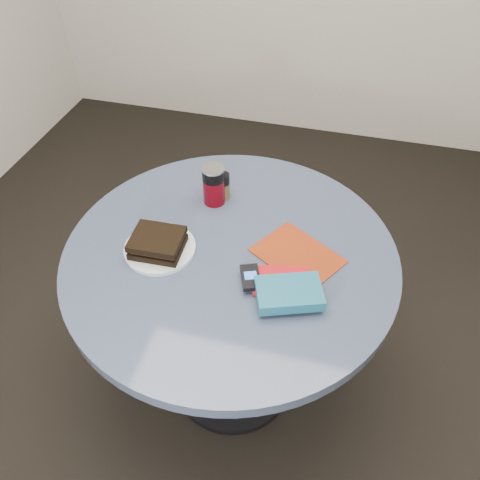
% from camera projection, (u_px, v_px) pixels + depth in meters
% --- Properties ---
extents(ground, '(4.00, 4.00, 0.00)m').
position_uv_depth(ground, '(233.00, 377.00, 1.92)').
color(ground, black).
rests_on(ground, ground).
extents(table, '(1.00, 1.00, 0.75)m').
position_uv_depth(table, '(231.00, 285.00, 1.51)').
color(table, black).
rests_on(table, ground).
extents(plate, '(0.23, 0.23, 0.01)m').
position_uv_depth(plate, '(160.00, 248.00, 1.39)').
color(plate, silver).
rests_on(plate, table).
extents(sandwich, '(0.15, 0.13, 0.05)m').
position_uv_depth(sandwich, '(157.00, 243.00, 1.36)').
color(sandwich, black).
rests_on(sandwich, plate).
extents(soda_can, '(0.09, 0.09, 0.14)m').
position_uv_depth(soda_can, '(214.00, 185.00, 1.51)').
color(soda_can, '#61040F').
rests_on(soda_can, table).
extents(pepper_grinder, '(0.05, 0.05, 0.10)m').
position_uv_depth(pepper_grinder, '(223.00, 186.00, 1.54)').
color(pepper_grinder, '#4F3F22').
rests_on(pepper_grinder, table).
extents(magazine, '(0.30, 0.28, 0.00)m').
position_uv_depth(magazine, '(297.00, 256.00, 1.38)').
color(magazine, maroon).
rests_on(magazine, table).
extents(red_book, '(0.17, 0.13, 0.01)m').
position_uv_depth(red_book, '(281.00, 281.00, 1.30)').
color(red_book, '#AE0D15').
rests_on(red_book, magazine).
extents(novel, '(0.20, 0.16, 0.03)m').
position_uv_depth(novel, '(289.00, 293.00, 1.24)').
color(novel, '#17536E').
rests_on(novel, red_book).
extents(mp3_player, '(0.08, 0.10, 0.02)m').
position_uv_depth(mp3_player, '(251.00, 277.00, 1.29)').
color(mp3_player, black).
rests_on(mp3_player, red_book).
extents(headphones, '(0.09, 0.08, 0.02)m').
position_uv_depth(headphones, '(270.00, 301.00, 1.25)').
color(headphones, black).
rests_on(headphones, table).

